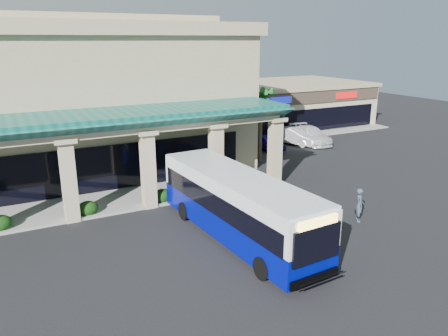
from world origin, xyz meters
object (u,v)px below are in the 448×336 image
transit_bus (237,207)px  car_silver (266,142)px  car_white (294,136)px  pedestrian (359,205)px  car_red (310,135)px

transit_bus → car_silver: transit_bus is taller
transit_bus → car_white: (15.03, 15.49, -0.88)m
car_silver → car_white: bearing=-0.4°
transit_bus → car_silver: (11.44, 14.90, -0.98)m
pedestrian → car_white: pedestrian is taller
pedestrian → car_silver: size_ratio=0.47×
transit_bus → car_silver: size_ratio=2.95×
car_white → car_red: 1.68m
car_silver → car_red: size_ratio=0.73×
transit_bus → car_white: transit_bus is taller
car_white → car_silver: bearing=166.7°
transit_bus → car_red: bearing=38.8°
pedestrian → car_white: (7.96, 16.75, -0.15)m
transit_bus → pedestrian: size_ratio=6.29×
car_white → pedestrian: bearing=-138.0°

